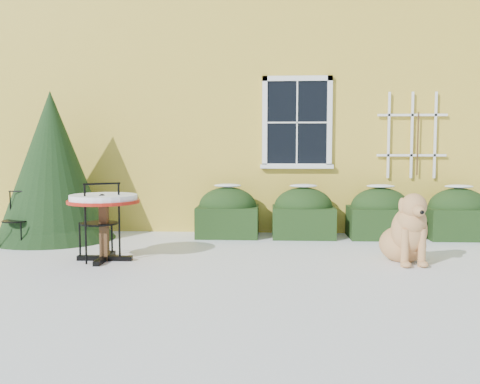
# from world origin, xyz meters

# --- Properties ---
(ground) EXTENTS (80.00, 80.00, 0.00)m
(ground) POSITION_xyz_m (0.00, 0.00, 0.00)
(ground) COLOR white
(ground) RESTS_ON ground
(house) EXTENTS (12.40, 8.40, 6.40)m
(house) POSITION_xyz_m (0.00, 7.00, 3.22)
(house) COLOR yellow
(house) RESTS_ON ground
(hedge_row) EXTENTS (4.95, 0.80, 0.91)m
(hedge_row) POSITION_xyz_m (1.65, 2.55, 0.40)
(hedge_row) COLOR black
(hedge_row) RESTS_ON ground
(evergreen_shrub) EXTENTS (2.04, 2.04, 2.47)m
(evergreen_shrub) POSITION_xyz_m (-3.20, 2.12, 0.99)
(evergreen_shrub) COLOR black
(evergreen_shrub) RESTS_ON ground
(bistro_table) EXTENTS (0.97, 0.97, 0.90)m
(bistro_table) POSITION_xyz_m (-1.81, 0.46, 0.75)
(bistro_table) COLOR black
(bistro_table) RESTS_ON ground
(patio_chair_near) EXTENTS (0.65, 0.64, 1.07)m
(patio_chair_near) POSITION_xyz_m (-1.88, 0.49, 0.53)
(patio_chair_near) COLOR black
(patio_chair_near) RESTS_ON ground
(patio_chair_far) EXTENTS (0.41, 0.41, 0.86)m
(patio_chair_far) POSITION_xyz_m (-3.51, 1.45, 0.43)
(patio_chair_far) COLOR black
(patio_chair_far) RESTS_ON ground
(dog) EXTENTS (0.69, 1.10, 0.97)m
(dog) POSITION_xyz_m (2.25, 0.54, 0.39)
(dog) COLOR tan
(dog) RESTS_ON ground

